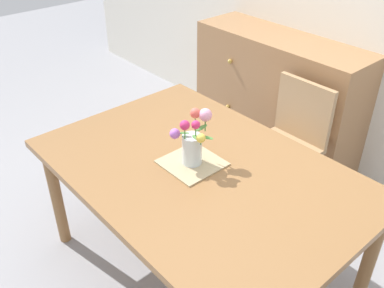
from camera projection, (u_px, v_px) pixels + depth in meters
name	position (u px, v px, depth m)	size (l,w,h in m)	color
ground_plane	(199.00, 268.00, 2.61)	(12.00, 12.00, 0.00)	#939399
dining_table	(200.00, 180.00, 2.24)	(1.68, 1.14, 0.76)	olive
chair_far	(291.00, 138.00, 2.89)	(0.42, 0.42, 0.90)	tan
dresser	(276.00, 98.00, 3.43)	(1.40, 0.47, 1.00)	#9E7047
placemat	(192.00, 163.00, 2.22)	(0.28, 0.28, 0.01)	tan
flower_vase	(193.00, 140.00, 2.15)	(0.18, 0.22, 0.28)	silver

